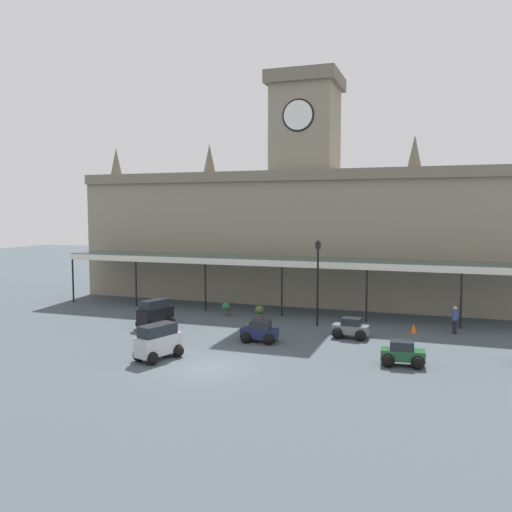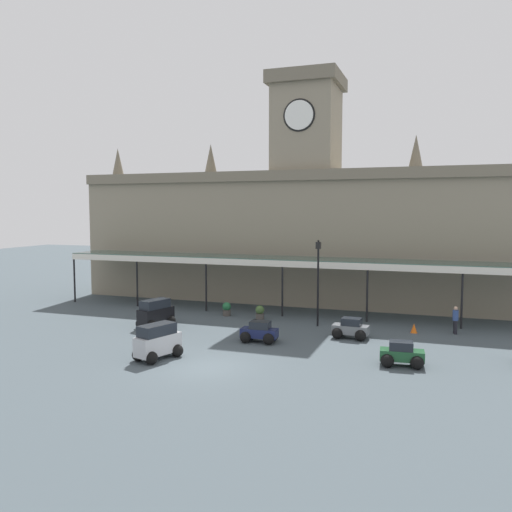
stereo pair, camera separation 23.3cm
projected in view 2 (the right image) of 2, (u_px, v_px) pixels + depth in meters
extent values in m
plane|color=#404B51|center=(206.00, 367.00, 24.84)|extent=(140.00, 140.00, 0.00)
cube|color=gray|center=(306.00, 237.00, 42.56)|extent=(37.32, 6.01, 10.43)
cube|color=#756C5B|center=(296.00, 175.00, 39.18)|extent=(37.32, 0.30, 0.80)
cube|color=gray|center=(307.00, 130.00, 41.82)|extent=(4.80, 4.80, 6.64)
cube|color=#6E6655|center=(307.00, 81.00, 41.49)|extent=(5.50, 5.50, 1.00)
cylinder|color=white|center=(299.00, 115.00, 39.44)|extent=(2.20, 0.12, 2.20)
cylinder|color=black|center=(299.00, 115.00, 39.48)|extent=(2.46, 0.06, 2.46)
cone|color=#675F50|center=(118.00, 163.00, 47.84)|extent=(1.10, 1.10, 2.60)
cone|color=#675F50|center=(211.00, 159.00, 44.77)|extent=(1.10, 1.10, 2.60)
cone|color=#675F50|center=(416.00, 152.00, 39.22)|extent=(1.10, 1.10, 2.60)
cube|color=#38564C|center=(288.00, 259.00, 37.78)|extent=(35.07, 3.20, 0.16)
cube|color=silver|center=(282.00, 264.00, 36.30)|extent=(35.07, 0.12, 0.44)
cylinder|color=black|center=(74.00, 278.00, 42.39)|extent=(0.14, 0.14, 3.83)
cylinder|color=black|center=(137.00, 282.00, 40.46)|extent=(0.14, 0.14, 3.83)
cylinder|color=black|center=(206.00, 285.00, 38.53)|extent=(0.14, 0.14, 3.83)
cylinder|color=black|center=(282.00, 289.00, 36.59)|extent=(0.14, 0.14, 3.83)
cylinder|color=black|center=(367.00, 294.00, 34.66)|extent=(0.14, 0.14, 3.83)
cylinder|color=black|center=(462.00, 298.00, 32.73)|extent=(0.14, 0.14, 3.83)
cube|color=#1E512D|center=(402.00, 355.00, 24.99)|extent=(2.12, 1.05, 0.50)
cube|color=#1E232B|center=(401.00, 346.00, 24.96)|extent=(1.16, 0.89, 0.42)
sphere|color=black|center=(416.00, 358.00, 25.26)|extent=(0.64, 0.64, 0.64)
sphere|color=black|center=(417.00, 363.00, 24.41)|extent=(0.64, 0.64, 0.64)
sphere|color=black|center=(387.00, 356.00, 25.60)|extent=(0.64, 0.64, 0.64)
sphere|color=black|center=(387.00, 361.00, 24.75)|extent=(0.64, 0.64, 0.64)
cube|color=#B2B5BA|center=(158.00, 344.00, 26.12)|extent=(1.65, 2.58, 0.95)
cube|color=#1E232B|center=(157.00, 330.00, 26.02)|extent=(1.45, 2.09, 0.55)
sphere|color=black|center=(164.00, 348.00, 27.12)|extent=(0.64, 0.64, 0.64)
sphere|color=black|center=(177.00, 351.00, 26.54)|extent=(0.64, 0.64, 0.64)
sphere|color=black|center=(138.00, 355.00, 25.78)|extent=(0.64, 0.64, 0.64)
sphere|color=black|center=(151.00, 358.00, 25.20)|extent=(0.64, 0.64, 0.64)
cube|color=#19214C|center=(259.00, 333.00, 29.52)|extent=(2.08, 0.94, 0.50)
cube|color=#1E232B|center=(260.00, 325.00, 29.47)|extent=(1.12, 0.83, 0.42)
sphere|color=black|center=(245.00, 337.00, 29.32)|extent=(0.64, 0.64, 0.64)
sphere|color=black|center=(250.00, 334.00, 30.16)|extent=(0.64, 0.64, 0.64)
sphere|color=black|center=(269.00, 339.00, 28.92)|extent=(0.64, 0.64, 0.64)
sphere|color=black|center=(273.00, 335.00, 29.75)|extent=(0.64, 0.64, 0.64)
cube|color=black|center=(156.00, 315.00, 33.29)|extent=(1.56, 2.57, 0.95)
cube|color=#1E232B|center=(155.00, 304.00, 33.19)|extent=(1.38, 2.07, 0.55)
sphere|color=black|center=(160.00, 319.00, 34.29)|extent=(0.64, 0.64, 0.64)
sphere|color=black|center=(171.00, 321.00, 33.75)|extent=(0.64, 0.64, 0.64)
sphere|color=black|center=(141.00, 323.00, 32.91)|extent=(0.64, 0.64, 0.64)
sphere|color=black|center=(151.00, 325.00, 32.36)|extent=(0.64, 0.64, 0.64)
cube|color=slate|center=(351.00, 329.00, 30.38)|extent=(2.10, 1.00, 0.50)
cube|color=#1E232B|center=(351.00, 322.00, 30.32)|extent=(1.15, 0.87, 0.42)
sphere|color=black|center=(337.00, 333.00, 30.26)|extent=(0.64, 0.64, 0.64)
sphere|color=black|center=(341.00, 330.00, 31.07)|extent=(0.64, 0.64, 0.64)
sphere|color=black|center=(361.00, 336.00, 29.74)|extent=(0.64, 0.64, 0.64)
sphere|color=black|center=(364.00, 332.00, 30.54)|extent=(0.64, 0.64, 0.64)
cylinder|color=black|center=(455.00, 327.00, 31.56)|extent=(0.17, 0.17, 0.82)
cylinder|color=black|center=(456.00, 328.00, 31.35)|extent=(0.17, 0.17, 0.82)
cylinder|color=#334C8C|center=(456.00, 315.00, 31.39)|extent=(0.34, 0.34, 0.62)
sphere|color=tan|center=(456.00, 308.00, 31.36)|extent=(0.23, 0.23, 0.23)
cylinder|color=black|center=(318.00, 288.00, 33.39)|extent=(0.13, 0.13, 4.97)
cube|color=black|center=(318.00, 245.00, 33.16)|extent=(0.30, 0.30, 0.44)
sphere|color=black|center=(318.00, 241.00, 33.13)|extent=(0.14, 0.14, 0.14)
cone|color=orange|center=(414.00, 328.00, 31.73)|extent=(0.40, 0.40, 0.57)
cylinder|color=#47423D|center=(260.00, 316.00, 35.62)|extent=(0.56, 0.56, 0.42)
sphere|color=#3D592D|center=(260.00, 310.00, 35.58)|extent=(0.60, 0.60, 0.60)
cylinder|color=#47423D|center=(227.00, 313.00, 36.88)|extent=(0.56, 0.56, 0.42)
sphere|color=#23653A|center=(227.00, 307.00, 36.84)|extent=(0.60, 0.60, 0.60)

